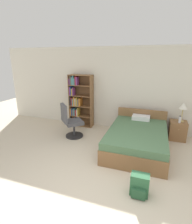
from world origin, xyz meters
TOP-DOWN VIEW (x-y plane):
  - ground_plane at (0.00, 0.00)m, footprint 14.00×14.00m
  - wall_back at (0.00, 3.23)m, footprint 9.00×0.06m
  - bookshelf at (-1.66, 3.00)m, footprint 0.79×0.32m
  - bed at (0.44, 2.02)m, footprint 1.43×2.09m
  - office_chair at (-1.48, 2.05)m, footprint 0.72×0.72m
  - nightstand at (1.48, 2.91)m, footprint 0.46×0.44m
  - table_lamp at (1.53, 2.94)m, footprint 0.23×0.23m
  - water_bottle at (1.48, 2.81)m, footprint 0.07×0.07m
  - backpack_green at (0.67, 0.36)m, footprint 0.31×0.26m

SIDE VIEW (x-z plane):
  - ground_plane at x=0.00m, z-range 0.00..0.00m
  - backpack_green at x=0.67m, z-range -0.01..0.38m
  - nightstand at x=1.48m, z-range 0.00..0.54m
  - bed at x=0.44m, z-range -0.12..0.67m
  - office_chair at x=-1.48m, z-range -0.05..0.97m
  - water_bottle at x=1.48m, z-range 0.54..0.74m
  - bookshelf at x=-1.66m, z-range -0.02..1.72m
  - table_lamp at x=1.53m, z-range 0.70..1.24m
  - wall_back at x=0.00m, z-range 0.00..2.60m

